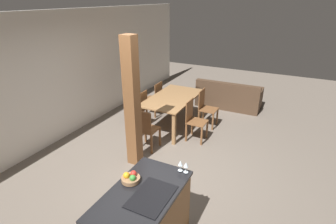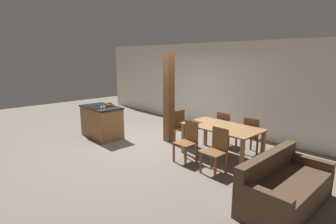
{
  "view_description": "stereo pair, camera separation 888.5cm",
  "coord_description": "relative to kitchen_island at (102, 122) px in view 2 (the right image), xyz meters",
  "views": [
    {
      "loc": [
        -3.39,
        -1.8,
        2.92
      ],
      "look_at": [
        0.6,
        0.2,
        0.95
      ],
      "focal_mm": 28.0,
      "sensor_mm": 36.0,
      "label": 1
    },
    {
      "loc": [
        5.18,
        -4.05,
        2.29
      ],
      "look_at": [
        0.6,
        0.2,
        0.95
      ],
      "focal_mm": 28.0,
      "sensor_mm": 36.0,
      "label": 2
    }
  ],
  "objects": [
    {
      "name": "timber_post",
      "position": [
        1.58,
        1.16,
        0.74
      ],
      "size": [
        0.22,
        0.22,
        2.38
      ],
      "color": "brown",
      "rests_on": "ground_plane"
    },
    {
      "name": "wall_back",
      "position": [
        1.45,
        3.18,
        0.9
      ],
      "size": [
        11.2,
        0.08,
        2.7
      ],
      "color": "silver",
      "rests_on": "ground_plane"
    },
    {
      "name": "kitchen_island",
      "position": [
        0.0,
        0.0,
        0.0
      ],
      "size": [
        1.27,
        0.74,
        0.9
      ],
      "color": "olive",
      "rests_on": "ground_plane"
    },
    {
      "name": "wine_glass_middle",
      "position": [
        0.57,
        -0.22,
        0.56
      ],
      "size": [
        0.06,
        0.06,
        0.15
      ],
      "color": "silver",
      "rests_on": "kitchen_island"
    },
    {
      "name": "dining_chair_near_left",
      "position": [
        2.9,
        0.49,
        0.02
      ],
      "size": [
        0.4,
        0.4,
        0.9
      ],
      "color": "brown",
      "rests_on": "ground_plane"
    },
    {
      "name": "dining_table",
      "position": [
        3.29,
        1.2,
        0.2
      ],
      "size": [
        1.71,
        0.96,
        0.75
      ],
      "color": "olive",
      "rests_on": "ground_plane"
    },
    {
      "name": "dining_chair_far_left",
      "position": [
        2.9,
        1.9,
        0.02
      ],
      "size": [
        0.4,
        0.4,
        0.9
      ],
      "rotation": [
        0.0,
        0.0,
        3.14
      ],
      "color": "brown",
      "rests_on": "ground_plane"
    },
    {
      "name": "dining_chair_head_end",
      "position": [
        2.06,
        1.2,
        0.02
      ],
      "size": [
        0.4,
        0.4,
        0.9
      ],
      "rotation": [
        0.0,
        0.0,
        1.57
      ],
      "color": "brown",
      "rests_on": "ground_plane"
    },
    {
      "name": "dining_chair_far_right",
      "position": [
        3.67,
        1.9,
        0.02
      ],
      "size": [
        0.4,
        0.4,
        0.9
      ],
      "rotation": [
        0.0,
        0.0,
        3.14
      ],
      "color": "brown",
      "rests_on": "ground_plane"
    },
    {
      "name": "wine_glass_near",
      "position": [
        0.57,
        -0.3,
        0.56
      ],
      "size": [
        0.06,
        0.06,
        0.15
      ],
      "color": "silver",
      "rests_on": "kitchen_island"
    },
    {
      "name": "couch",
      "position": [
        5.13,
        0.3,
        -0.17
      ],
      "size": [
        0.82,
        1.77,
        0.78
      ],
      "rotation": [
        0.0,
        0.0,
        1.58
      ],
      "color": "#473323",
      "rests_on": "ground_plane"
    },
    {
      "name": "fruit_bowl",
      "position": [
        0.12,
        0.23,
        0.5
      ],
      "size": [
        0.22,
        0.22,
        0.11
      ],
      "color": "#99704C",
      "rests_on": "kitchen_island"
    },
    {
      "name": "ground_plane",
      "position": [
        1.45,
        0.5,
        -0.45
      ],
      "size": [
        16.0,
        16.0,
        0.0
      ],
      "primitive_type": "plane",
      "color": "#665B51"
    },
    {
      "name": "dining_chair_near_right",
      "position": [
        3.67,
        0.49,
        0.02
      ],
      "size": [
        0.4,
        0.4,
        0.9
      ],
      "color": "brown",
      "rests_on": "ground_plane"
    }
  ]
}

